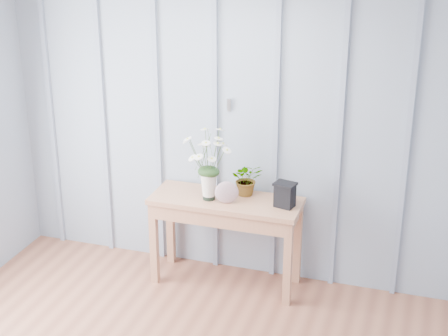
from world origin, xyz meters
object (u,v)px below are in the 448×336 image
(daisy_vase, at_px, (208,154))
(carved_box, at_px, (285,195))
(felt_disc_vessel, at_px, (227,192))
(sideboard, at_px, (226,212))

(daisy_vase, xyz_separation_m, carved_box, (0.60, 0.05, -0.28))
(felt_disc_vessel, distance_m, carved_box, 0.45)
(sideboard, distance_m, carved_box, 0.52)
(daisy_vase, distance_m, felt_disc_vessel, 0.33)
(sideboard, xyz_separation_m, felt_disc_vessel, (0.03, -0.08, 0.21))
(daisy_vase, bearing_deg, sideboard, 20.89)
(daisy_vase, relative_size, felt_disc_vessel, 3.27)
(sideboard, relative_size, felt_disc_vessel, 6.50)
(daisy_vase, height_order, felt_disc_vessel, daisy_vase)
(sideboard, xyz_separation_m, carved_box, (0.47, -0.00, 0.22))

